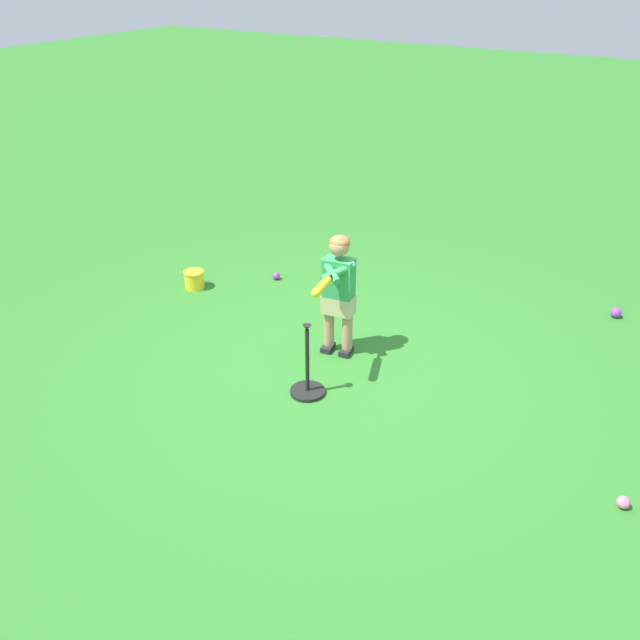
# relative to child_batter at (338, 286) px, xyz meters

# --- Properties ---
(ground_plane) EXTENTS (40.00, 40.00, 0.00)m
(ground_plane) POSITION_rel_child_batter_xyz_m (-0.15, 0.28, -0.65)
(ground_plane) COLOR #2D7528
(child_batter) EXTENTS (0.35, 0.76, 1.08)m
(child_batter) POSITION_rel_child_batter_xyz_m (0.00, 0.00, 0.00)
(child_batter) COLOR #232328
(child_batter) RESTS_ON ground
(play_ball_far_left) EXTENTS (0.08, 0.08, 0.08)m
(play_ball_far_left) POSITION_rel_child_batter_xyz_m (-2.50, 0.68, -0.61)
(play_ball_far_left) COLOR pink
(play_ball_far_left) RESTS_ON ground
(play_ball_behind_batter) EXTENTS (0.08, 0.08, 0.08)m
(play_ball_behind_batter) POSITION_rel_child_batter_xyz_m (1.30, -0.96, -0.61)
(play_ball_behind_batter) COLOR purple
(play_ball_behind_batter) RESTS_ON ground
(play_ball_midfield) EXTENTS (0.10, 0.10, 0.10)m
(play_ball_midfield) POSITION_rel_child_batter_xyz_m (-1.95, -1.95, -0.60)
(play_ball_midfield) COLOR purple
(play_ball_midfield) RESTS_ON ground
(batting_tee) EXTENTS (0.28, 0.28, 0.62)m
(batting_tee) POSITION_rel_child_batter_xyz_m (-0.11, 0.65, -0.55)
(batting_tee) COLOR black
(batting_tee) RESTS_ON ground
(toy_bucket) EXTENTS (0.22, 0.22, 0.19)m
(toy_bucket) POSITION_rel_child_batter_xyz_m (1.91, -0.35, -0.55)
(toy_bucket) COLOR yellow
(toy_bucket) RESTS_ON ground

